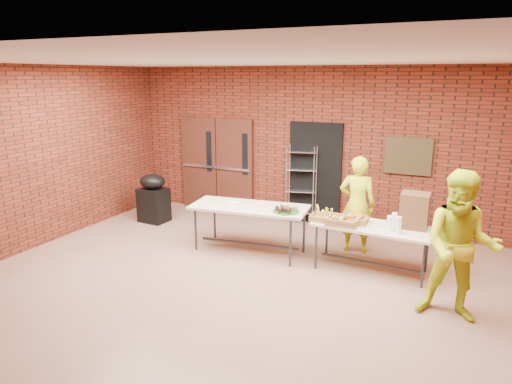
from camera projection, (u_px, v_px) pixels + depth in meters
room at (231, 182)px, 6.23m from camera, size 8.08×7.08×3.28m
double_doors at (217, 165)px, 10.28m from camera, size 1.78×0.12×2.10m
dark_doorway at (315, 174)px, 9.36m from camera, size 1.10×0.06×2.10m
bronze_plaque at (408, 156)px, 8.49m from camera, size 0.85×0.04×0.70m
wire_rack at (301, 185)px, 9.39m from camera, size 0.63×0.33×1.64m
table_left at (249, 210)px, 7.87m from camera, size 2.09×1.07×0.82m
table_right at (372, 229)px, 7.09m from camera, size 1.86×0.87×0.75m
basket_bananas at (324, 217)px, 7.30m from camera, size 0.40×0.31×0.12m
basket_oranges at (354, 219)px, 7.20m from camera, size 0.41×0.32×0.13m
basket_apples at (343, 221)px, 7.10m from camera, size 0.47×0.37×0.15m
muffin_tray at (286, 209)px, 7.50m from camera, size 0.44×0.44×0.11m
napkin_box at (234, 203)px, 7.90m from camera, size 0.18×0.12×0.06m
coffee_dispenser at (414, 210)px, 6.92m from camera, size 0.41×0.37×0.54m
cup_stack_front at (389, 224)px, 6.80m from camera, size 0.08×0.08×0.24m
cup_stack_mid at (398, 225)px, 6.68m from camera, size 0.09×0.09×0.26m
cup_stack_back at (394, 221)px, 6.90m from camera, size 0.08×0.08×0.25m
covered_grill at (153, 198)px, 9.57m from camera, size 0.59×0.50×1.02m
volunteer_woman at (357, 204)px, 7.86m from camera, size 0.65×0.46×1.70m
volunteer_man at (460, 247)px, 5.61m from camera, size 0.93×0.73×1.92m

